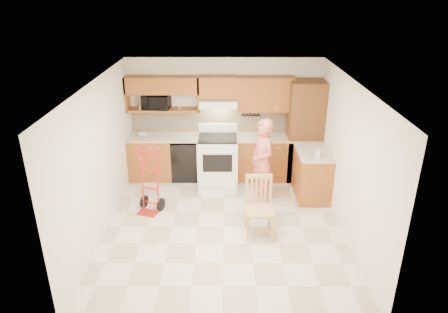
{
  "coord_description": "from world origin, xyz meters",
  "views": [
    {
      "loc": [
        0.03,
        -5.99,
        3.88
      ],
      "look_at": [
        0.0,
        0.5,
        1.1
      ],
      "focal_mm": 32.74,
      "sensor_mm": 36.0,
      "label": 1
    }
  ],
  "objects_px": {
    "microwave": "(156,101)",
    "hand_truck": "(148,182)",
    "person": "(262,162)",
    "dining_chair": "(260,208)",
    "range": "(218,157)"
  },
  "relations": [
    {
      "from": "person",
      "to": "hand_truck",
      "type": "relative_size",
      "value": 1.38
    },
    {
      "from": "hand_truck",
      "to": "dining_chair",
      "type": "xyz_separation_m",
      "value": [
        1.94,
        -0.75,
        -0.08
      ]
    },
    {
      "from": "range",
      "to": "person",
      "type": "relative_size",
      "value": 0.73
    },
    {
      "from": "dining_chair",
      "to": "range",
      "type": "bearing_deg",
      "value": 108.55
    },
    {
      "from": "range",
      "to": "hand_truck",
      "type": "distance_m",
      "value": 1.66
    },
    {
      "from": "hand_truck",
      "to": "dining_chair",
      "type": "height_order",
      "value": "hand_truck"
    },
    {
      "from": "hand_truck",
      "to": "range",
      "type": "bearing_deg",
      "value": 61.05
    },
    {
      "from": "person",
      "to": "hand_truck",
      "type": "distance_m",
      "value": 2.12
    },
    {
      "from": "person",
      "to": "dining_chair",
      "type": "distance_m",
      "value": 1.21
    },
    {
      "from": "microwave",
      "to": "dining_chair",
      "type": "relative_size",
      "value": 0.54
    },
    {
      "from": "person",
      "to": "microwave",
      "type": "bearing_deg",
      "value": -142.03
    },
    {
      "from": "range",
      "to": "person",
      "type": "distance_m",
      "value": 1.13
    },
    {
      "from": "dining_chair",
      "to": "hand_truck",
      "type": "bearing_deg",
      "value": 156.54
    },
    {
      "from": "microwave",
      "to": "hand_truck",
      "type": "xyz_separation_m",
      "value": [
        0.03,
        -1.57,
        -1.05
      ]
    },
    {
      "from": "microwave",
      "to": "range",
      "type": "xyz_separation_m",
      "value": [
        1.25,
        -0.44,
        -1.05
      ]
    }
  ]
}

